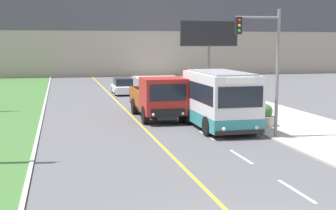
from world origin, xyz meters
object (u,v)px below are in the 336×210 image
object	(u,v)px
traffic_light_mast	(266,57)
planter_round_third	(208,96)
planter_round_far	(187,90)
billboard_large	(209,36)
car_distant	(123,87)
dump_truck	(160,99)
planter_round_near	(265,116)
city_bus	(220,100)
planter_round_second	(228,105)

from	to	relation	value
traffic_light_mast	planter_round_third	size ratio (longest dim) A/B	5.27
planter_round_far	traffic_light_mast	bearing A→B (deg)	-93.63
billboard_large	planter_round_third	distance (m)	14.30
planter_round_third	car_distant	bearing A→B (deg)	122.29
dump_truck	traffic_light_mast	world-z (taller)	traffic_light_mast
planter_round_third	planter_round_far	bearing A→B (deg)	91.97
car_distant	planter_round_near	size ratio (longest dim) A/B	3.50
traffic_light_mast	car_distant	bearing A→B (deg)	100.59
traffic_light_mast	billboard_large	size ratio (longest dim) A/B	0.90
billboard_large	planter_round_third	bearing A→B (deg)	-108.35
billboard_large	planter_round_near	xyz separation A→B (m)	(-4.22, -23.06, -4.78)
traffic_light_mast	planter_round_near	size ratio (longest dim) A/B	5.08
planter_round_far	city_bus	bearing A→B (deg)	-99.05
planter_round_second	planter_round_third	xyz separation A→B (m)	(0.22, 5.13, 0.01)
city_bus	planter_round_third	bearing A→B (deg)	75.64
dump_truck	planter_round_second	distance (m)	5.22
billboard_large	planter_round_second	world-z (taller)	billboard_large
city_bus	planter_round_far	xyz separation A→B (m)	(2.45, 15.40, -0.98)
city_bus	dump_truck	xyz separation A→B (m)	(-2.53, 3.59, -0.26)
car_distant	planter_round_far	bearing A→B (deg)	-32.92
city_bus	planter_round_third	xyz separation A→B (m)	(2.63, 10.27, -0.98)
car_distant	traffic_light_mast	size ratio (longest dim) A/B	0.69
city_bus	billboard_large	size ratio (longest dim) A/B	0.86
traffic_light_mast	planter_round_second	distance (m)	8.71
car_distant	traffic_light_mast	xyz separation A→B (m)	(4.03, -21.58, 3.27)
planter_round_second	planter_round_third	bearing A→B (deg)	87.51
car_distant	traffic_light_mast	distance (m)	22.19
dump_truck	planter_round_far	bearing A→B (deg)	67.12
traffic_light_mast	billboard_large	bearing A→B (deg)	77.84
traffic_light_mast	planter_round_second	world-z (taller)	traffic_light_mast
dump_truck	car_distant	world-z (taller)	dump_truck
traffic_light_mast	planter_round_second	bearing A→B (deg)	82.05
planter_round_second	car_distant	bearing A→B (deg)	110.68
city_bus	car_distant	xyz separation A→B (m)	(-2.74, 18.76, -0.90)
planter_round_far	planter_round_second	bearing A→B (deg)	-90.26
planter_round_near	planter_round_third	bearing A→B (deg)	90.11
dump_truck	traffic_light_mast	bearing A→B (deg)	-59.18
car_distant	planter_round_second	bearing A→B (deg)	-69.32
planter_round_third	planter_round_second	bearing A→B (deg)	-92.49
billboard_large	car_distant	bearing A→B (deg)	-155.90
planter_round_near	planter_round_second	xyz separation A→B (m)	(-0.24, 5.13, -0.03)
planter_round_far	planter_round_third	bearing A→B (deg)	-88.03
car_distant	planter_round_third	xyz separation A→B (m)	(5.37, -8.49, -0.08)
planter_round_near	car_distant	bearing A→B (deg)	106.02
planter_round_near	planter_round_second	bearing A→B (deg)	92.70
car_distant	planter_round_third	size ratio (longest dim) A/B	3.62
city_bus	planter_round_far	bearing A→B (deg)	80.95
car_distant	billboard_large	world-z (taller)	billboard_large
traffic_light_mast	planter_round_near	bearing A→B (deg)	64.37
traffic_light_mast	planter_round_far	xyz separation A→B (m)	(1.16, 18.22, -3.36)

